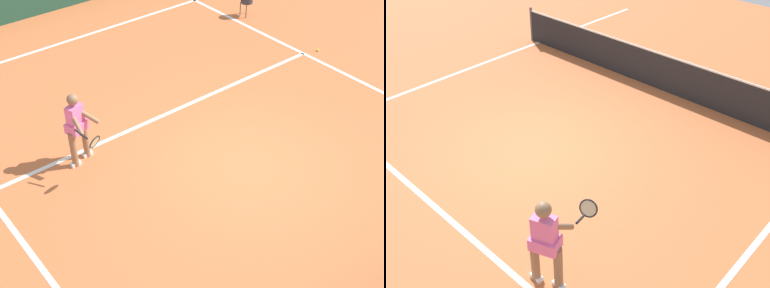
{
  "view_description": "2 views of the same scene",
  "coord_description": "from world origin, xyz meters",
  "views": [
    {
      "loc": [
        6.01,
        5.73,
        6.81
      ],
      "look_at": [
        1.19,
        -0.23,
        0.93
      ],
      "focal_mm": 50.46,
      "sensor_mm": 36.0,
      "label": 1
    },
    {
      "loc": [
        5.62,
        -4.82,
        5.31
      ],
      "look_at": [
        1.28,
        -0.23,
        0.91
      ],
      "focal_mm": 41.34,
      "sensor_mm": 36.0,
      "label": 2
    }
  ],
  "objects": [
    {
      "name": "sideline_left_marking",
      "position": [
        -4.35,
        0.0,
        0.0
      ],
      "size": [
        0.1,
        16.94,
        0.01
      ],
      "primitive_type": "cube",
      "color": "white",
      "rests_on": "ground"
    },
    {
      "name": "court_net",
      "position": [
        0.0,
        3.96,
        0.49
      ],
      "size": [
        9.38,
        0.08,
        1.04
      ],
      "color": "#4C4C51",
      "rests_on": "ground"
    },
    {
      "name": "service_line_marking",
      "position": [
        0.0,
        -2.39,
        0.0
      ],
      "size": [
        8.7,
        0.1,
        0.01
      ],
      "primitive_type": "cube",
      "color": "white",
      "rests_on": "ground"
    },
    {
      "name": "sideline_right_marking",
      "position": [
        4.35,
        0.0,
        0.0
      ],
      "size": [
        0.1,
        16.94,
        0.01
      ],
      "primitive_type": "cube",
      "color": "white",
      "rests_on": "ground"
    },
    {
      "name": "tennis_player",
      "position": [
        2.48,
        -2.1,
        0.85
      ],
      "size": [
        0.66,
        1.1,
        1.55
      ],
      "color": "#8C6647",
      "rests_on": "ground"
    },
    {
      "name": "ground_plane",
      "position": [
        0.0,
        0.0,
        0.0
      ],
      "size": [
        24.62,
        24.62,
        0.0
      ],
      "primitive_type": "plane",
      "color": "#C66638"
    }
  ]
}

